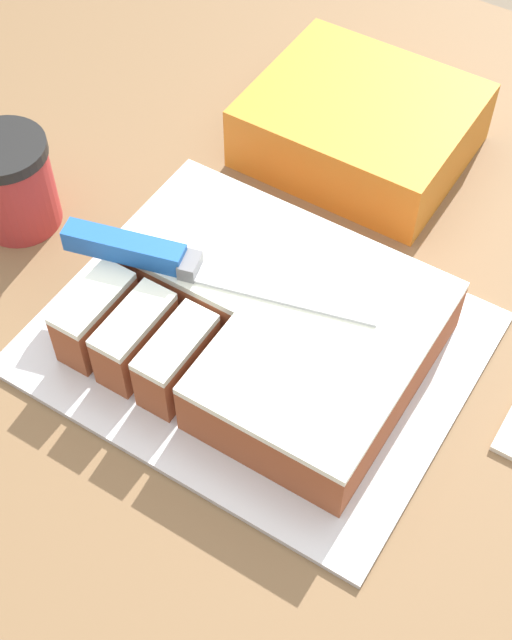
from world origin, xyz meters
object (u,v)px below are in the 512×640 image
object	(u,v)px
cake	(263,319)
knife	(156,256)
coffee_cup	(12,183)
cake_board	(256,342)
storage_box	(361,126)

from	to	relation	value
cake	knife	distance (m)	0.11
cake	coffee_cup	distance (m)	0.30
cake_board	cake	world-z (taller)	cake
cake	coffee_cup	xyz separation A→B (m)	(-0.30, 0.00, 0.01)
cake_board	coffee_cup	size ratio (longest dim) A/B	3.79
cake	knife	xyz separation A→B (m)	(-0.10, -0.02, 0.04)
cake	coffee_cup	world-z (taller)	coffee_cup
cake_board	cake	xyz separation A→B (m)	(0.01, 0.00, 0.03)
cake	storage_box	size ratio (longest dim) A/B	1.34
storage_box	cake	bearing A→B (deg)	-79.99
knife	storage_box	size ratio (longest dim) A/B	1.27
knife	storage_box	xyz separation A→B (m)	(0.05, 0.29, -0.04)
cake_board	coffee_cup	xyz separation A→B (m)	(-0.29, 0.01, 0.05)
coffee_cup	storage_box	xyz separation A→B (m)	(0.25, 0.27, -0.01)
cake	storage_box	xyz separation A→B (m)	(-0.05, 0.28, 0.00)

